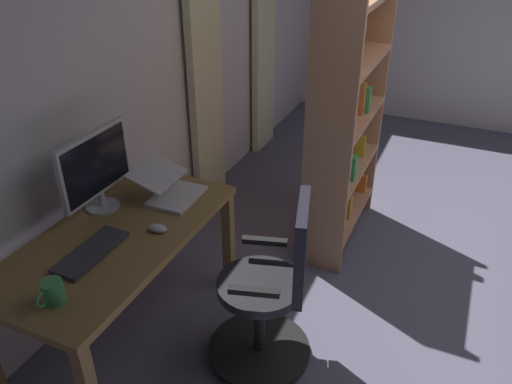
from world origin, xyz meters
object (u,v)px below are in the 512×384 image
(laptop, at_px, (169,188))
(computer_mouse, at_px, (158,228))
(desk, at_px, (118,249))
(computer_monitor, at_px, (96,167))
(bookshelf, at_px, (341,114))
(computer_keyboard, at_px, (91,252))
(mug_tea, at_px, (52,292))
(office_chair, at_px, (272,293))

(laptop, xyz_separation_m, computer_mouse, (0.32, 0.13, -0.04))
(desk, bearing_deg, computer_monitor, -128.50)
(desk, xyz_separation_m, bookshelf, (-1.50, 0.72, 0.31))
(bookshelf, bearing_deg, computer_monitor, -35.33)
(computer_keyboard, bearing_deg, bookshelf, 157.10)
(laptop, relative_size, mug_tea, 2.55)
(computer_keyboard, bearing_deg, mug_tea, 13.84)
(mug_tea, xyz_separation_m, bookshelf, (-2.01, 0.63, 0.16))
(computer_monitor, distance_m, computer_keyboard, 0.49)
(computer_monitor, distance_m, laptop, 0.41)
(mug_tea, bearing_deg, computer_monitor, -155.98)
(desk, xyz_separation_m, computer_monitor, (-0.18, -0.22, 0.34))
(computer_monitor, bearing_deg, office_chair, 92.18)
(computer_mouse, bearing_deg, office_chair, 100.90)
(mug_tea, distance_m, bookshelf, 2.12)
(computer_mouse, bearing_deg, mug_tea, -9.30)
(computer_keyboard, distance_m, bookshelf, 1.84)
(computer_monitor, xyz_separation_m, mug_tea, (0.69, 0.31, -0.19))
(desk, relative_size, computer_monitor, 2.66)
(desk, distance_m, computer_keyboard, 0.22)
(mug_tea, bearing_deg, desk, -170.78)
(computer_keyboard, height_order, laptop, laptop)
(desk, distance_m, computer_mouse, 0.24)
(mug_tea, bearing_deg, bookshelf, 162.53)
(laptop, height_order, bookshelf, bookshelf)
(computer_monitor, bearing_deg, computer_mouse, 79.65)
(desk, relative_size, mug_tea, 9.81)
(office_chair, relative_size, computer_mouse, 9.84)
(computer_keyboard, xyz_separation_m, bookshelf, (-1.69, 0.71, 0.20))
(laptop, xyz_separation_m, mug_tea, (0.93, 0.03, -0.00))
(laptop, bearing_deg, computer_mouse, 20.93)
(office_chair, distance_m, bookshelf, 1.38)
(desk, xyz_separation_m, laptop, (-0.42, 0.05, 0.15))
(laptop, bearing_deg, bookshelf, 146.74)
(office_chair, xyz_separation_m, laptop, (-0.21, -0.71, 0.34))
(laptop, relative_size, bookshelf, 0.18)
(computer_keyboard, relative_size, mug_tea, 2.86)
(office_chair, bearing_deg, mug_tea, 120.62)
(computer_keyboard, distance_m, computer_mouse, 0.34)
(mug_tea, bearing_deg, computer_mouse, 170.70)
(office_chair, height_order, laptop, office_chair)
(office_chair, xyz_separation_m, bookshelf, (-1.29, -0.05, 0.50))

